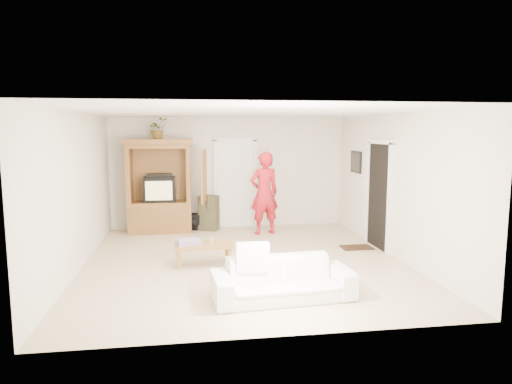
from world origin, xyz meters
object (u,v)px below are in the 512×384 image
at_px(coffee_table, 204,246).
at_px(sofa, 283,279).
at_px(armoire, 161,192).
at_px(man, 264,193).

bearing_deg(coffee_table, sofa, -64.42).
bearing_deg(armoire, man, -13.63).
distance_m(man, coffee_table, 2.67).
bearing_deg(man, sofa, 71.68).
bearing_deg(coffee_table, man, 53.14).
xyz_separation_m(man, coffee_table, (-1.42, -2.18, -0.60)).
bearing_deg(sofa, coffee_table, 114.94).
bearing_deg(sofa, armoire, 108.00).
bearing_deg(armoire, sofa, -67.48).
distance_m(armoire, coffee_table, 2.93).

